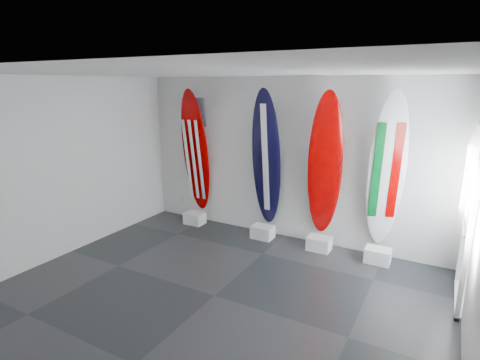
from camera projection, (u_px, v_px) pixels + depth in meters
The scene contains 15 objects.
floor at pixel (214, 296), 5.32m from camera, with size 6.00×6.00×0.00m, color black.
ceiling at pixel (210, 72), 4.58m from camera, with size 6.00×6.00×0.00m, color white.
wall_back at pixel (286, 160), 7.07m from camera, with size 6.00×6.00×0.00m, color silver.
wall_front at pixel (28, 274), 2.83m from camera, with size 6.00×6.00×0.00m, color silver.
wall_left at pixel (62, 168), 6.37m from camera, with size 5.00×5.00×0.00m, color silver.
display_block_usa at pixel (195, 218), 8.03m from camera, with size 0.40×0.30×0.24m, color white.
surfboard_usa at pixel (196, 152), 7.78m from camera, with size 0.58×0.08×2.57m, color #970000.
display_block_navy at pixel (263, 232), 7.28m from camera, with size 0.40×0.30×0.24m, color white.
surfboard_navy at pixel (266, 159), 7.02m from camera, with size 0.58×0.08×2.58m, color black.
display_block_swiss at pixel (319, 244), 6.76m from camera, with size 0.40×0.30×0.24m, color white.
surfboard_swiss at pixel (325, 166), 6.50m from camera, with size 0.58×0.08×2.58m, color #970000.
display_block_italy at pixel (378, 255), 6.29m from camera, with size 0.40×0.30×0.24m, color white.
surfboard_italy at pixel (387, 172), 6.03m from camera, with size 0.58×0.08×2.58m, color silver.
wall_outlet at pixel (182, 200), 8.49m from camera, with size 0.09×0.02×0.13m, color silver.
glass_door at pixel (474, 200), 4.88m from camera, with size 0.12×1.16×2.85m, color white, non-canonical shape.
Camera 1 is at (2.63, -3.99, 2.87)m, focal length 28.60 mm.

